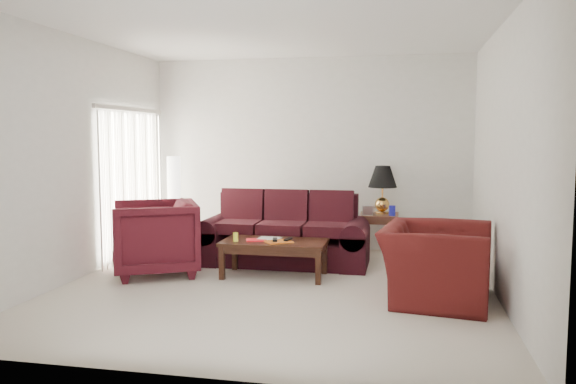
# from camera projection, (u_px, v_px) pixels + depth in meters

# --- Properties ---
(floor) EXTENTS (5.00, 5.00, 0.00)m
(floor) POSITION_uv_depth(u_px,v_px,m) (274.00, 288.00, 6.56)
(floor) COLOR beige
(floor) RESTS_ON ground
(blinds) EXTENTS (0.10, 2.00, 2.16)m
(blinds) POSITION_uv_depth(u_px,v_px,m) (132.00, 184.00, 8.20)
(blinds) COLOR silver
(blinds) RESTS_ON ground
(sofa) EXTENTS (2.34, 1.02, 0.96)m
(sofa) POSITION_uv_depth(u_px,v_px,m) (283.00, 230.00, 7.79)
(sofa) COLOR black
(sofa) RESTS_ON ground
(throw_pillow) EXTENTS (0.41, 0.21, 0.42)m
(throw_pillow) POSITION_uv_depth(u_px,v_px,m) (256.00, 205.00, 8.57)
(throw_pillow) COLOR black
(throw_pillow) RESTS_ON sofa
(end_table) EXTENTS (0.57, 0.57, 0.62)m
(end_table) POSITION_uv_depth(u_px,v_px,m) (379.00, 234.00, 8.40)
(end_table) COLOR #50281B
(end_table) RESTS_ON ground
(table_lamp) EXTENTS (0.54, 0.54, 0.72)m
(table_lamp) POSITION_uv_depth(u_px,v_px,m) (382.00, 190.00, 8.37)
(table_lamp) COLOR gold
(table_lamp) RESTS_ON end_table
(clock) EXTENTS (0.15, 0.09, 0.15)m
(clock) POSITION_uv_depth(u_px,v_px,m) (368.00, 210.00, 8.22)
(clock) COLOR silver
(clock) RESTS_ON end_table
(blue_canister) EXTENTS (0.12, 0.12, 0.15)m
(blue_canister) POSITION_uv_depth(u_px,v_px,m) (392.00, 211.00, 8.18)
(blue_canister) COLOR #1B1DB3
(blue_canister) RESTS_ON end_table
(picture_frame) EXTENTS (0.18, 0.20, 0.06)m
(picture_frame) POSITION_uv_depth(u_px,v_px,m) (372.00, 207.00, 8.53)
(picture_frame) COLOR #B4B3B8
(picture_frame) RESTS_ON end_table
(floor_lamp) EXTENTS (0.24, 0.24, 1.48)m
(floor_lamp) POSITION_uv_depth(u_px,v_px,m) (174.00, 202.00, 8.88)
(floor_lamp) COLOR silver
(floor_lamp) RESTS_ON ground
(armchair_left) EXTENTS (1.40, 1.39, 0.96)m
(armchair_left) POSITION_uv_depth(u_px,v_px,m) (155.00, 238.00, 7.18)
(armchair_left) COLOR #420F17
(armchair_left) RESTS_ON ground
(armchair_right) EXTENTS (1.28, 1.41, 0.81)m
(armchair_right) POSITION_uv_depth(u_px,v_px,m) (436.00, 263.00, 6.03)
(armchair_right) COLOR #451010
(armchair_right) RESTS_ON ground
(coffee_table) EXTENTS (1.45, 1.02, 0.46)m
(coffee_table) POSITION_uv_depth(u_px,v_px,m) (274.00, 259.00, 7.08)
(coffee_table) COLOR black
(coffee_table) RESTS_ON ground
(magazine_red) EXTENTS (0.30, 0.25, 0.01)m
(magazine_red) POSITION_uv_depth(u_px,v_px,m) (256.00, 240.00, 7.07)
(magazine_red) COLOR red
(magazine_red) RESTS_ON coffee_table
(magazine_white) EXTENTS (0.30, 0.23, 0.02)m
(magazine_white) POSITION_uv_depth(u_px,v_px,m) (269.00, 239.00, 7.16)
(magazine_white) COLOR white
(magazine_white) RESTS_ON coffee_table
(magazine_orange) EXTENTS (0.38, 0.37, 0.02)m
(magazine_orange) POSITION_uv_depth(u_px,v_px,m) (279.00, 242.00, 6.95)
(magazine_orange) COLOR orange
(magazine_orange) RESTS_ON coffee_table
(remote_a) EXTENTS (0.09, 0.20, 0.02)m
(remote_a) POSITION_uv_depth(u_px,v_px,m) (275.00, 240.00, 6.98)
(remote_a) COLOR black
(remote_a) RESTS_ON coffee_table
(remote_b) EXTENTS (0.08, 0.18, 0.02)m
(remote_b) POSITION_uv_depth(u_px,v_px,m) (288.00, 239.00, 7.00)
(remote_b) COLOR black
(remote_b) RESTS_ON coffee_table
(yellow_glass) EXTENTS (0.07, 0.07, 0.11)m
(yellow_glass) POSITION_uv_depth(u_px,v_px,m) (236.00, 237.00, 7.01)
(yellow_glass) COLOR yellow
(yellow_glass) RESTS_ON coffee_table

